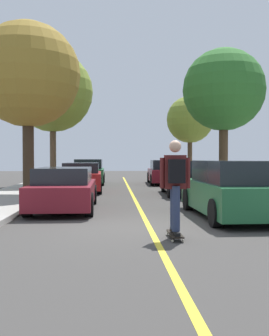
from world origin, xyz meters
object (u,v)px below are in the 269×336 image
at_px(parked_car_right_near, 186,178).
at_px(street_tree_left_near, 53,92).
at_px(parked_car_right_nearest, 231,190).
at_px(street_tree_left_nearest, 28,75).
at_px(parked_car_left_far, 89,172).
at_px(parked_car_right_far, 165,172).
at_px(parked_car_left_nearest, 64,189).
at_px(skateboard, 175,234).
at_px(parked_car_left_near, 82,177).
at_px(street_tree_right_nearest, 224,90).
at_px(skateboarder, 175,181).
at_px(street_tree_right_near, 190,120).

bearing_deg(parked_car_right_near, street_tree_left_near, 140.01).
height_order(parked_car_right_nearest, street_tree_left_near, street_tree_left_near).
bearing_deg(parked_car_right_near, street_tree_left_nearest, -170.07).
bearing_deg(parked_car_right_near, parked_car_left_far, 121.61).
bearing_deg(street_tree_left_nearest, parked_car_right_nearest, -40.95).
height_order(parked_car_left_far, parked_car_right_nearest, same).
xyz_separation_m(parked_car_right_far, street_tree_left_near, (-6.29, -1.74, 4.40)).
bearing_deg(parked_car_left_nearest, parked_car_right_near, 46.67).
bearing_deg(parked_car_right_near, skateboard, -101.45).
distance_m(parked_car_left_nearest, street_tree_left_near, 11.14).
bearing_deg(parked_car_right_far, parked_car_left_near, -130.71).
relative_size(parked_car_left_far, parked_car_right_nearest, 0.97).
xyz_separation_m(parked_car_left_nearest, street_tree_right_nearest, (6.29, 5.56, 3.89)).
bearing_deg(parked_car_right_nearest, skateboard, -125.18).
xyz_separation_m(skateboard, skateboarder, (0.00, -0.03, 1.02)).
distance_m(parked_car_left_near, skateboard, 11.35).
xyz_separation_m(street_tree_left_near, skateboarder, (4.43, -14.53, -3.98)).
bearing_deg(parked_car_right_near, parked_car_right_nearest, -89.99).
xyz_separation_m(parked_car_left_nearest, parked_car_left_far, (-0.00, 12.06, 0.10)).
bearing_deg(skateboarder, parked_car_right_near, 78.59).
bearing_deg(parked_car_left_near, parked_car_right_near, -21.89).
height_order(parked_car_right_near, street_tree_left_nearest, street_tree_left_nearest).
bearing_deg(street_tree_right_near, street_tree_left_nearest, -129.66).
relative_size(street_tree_left_near, street_tree_right_near, 1.34).
relative_size(parked_car_right_nearest, street_tree_right_near, 0.84).
distance_m(parked_car_left_far, parked_car_right_far, 4.50).
height_order(parked_car_left_near, parked_car_right_near, parked_car_right_near).
xyz_separation_m(parked_car_right_nearest, parked_car_right_near, (-0.00, 6.57, -0.03)).
bearing_deg(parked_car_right_far, parked_car_right_nearest, -89.99).
bearing_deg(parked_car_left_far, parked_car_right_nearest, -72.04).
bearing_deg(skateboard, parked_car_left_near, 103.39).
bearing_deg(skateboard, street_tree_right_near, 78.40).
height_order(parked_car_left_far, parked_car_right_near, parked_car_left_far).
relative_size(street_tree_left_nearest, skateboard, 7.84).
bearing_deg(street_tree_left_nearest, parked_car_left_far, 77.89).
bearing_deg(parked_car_left_near, skateboard, -76.61).
relative_size(street_tree_left_near, street_tree_right_nearest, 1.15).
bearing_deg(street_tree_left_near, parked_car_left_nearest, -79.81).
distance_m(parked_car_left_nearest, parked_car_right_near, 6.55).
xyz_separation_m(parked_car_right_near, street_tree_right_nearest, (1.80, 0.80, 3.82)).
height_order(skateboard, skateboarder, skateboarder).
relative_size(street_tree_right_nearest, street_tree_right_near, 1.17).
relative_size(parked_car_right_nearest, street_tree_left_near, 0.62).
bearing_deg(parked_car_right_far, street_tree_right_nearest, -73.81).
height_order(parked_car_right_far, street_tree_right_near, street_tree_right_near).
distance_m(parked_car_left_far, street_tree_left_near, 5.14).
distance_m(parked_car_right_near, street_tree_left_near, 9.32).
xyz_separation_m(parked_car_left_nearest, parked_car_right_nearest, (4.49, -1.81, 0.10)).
distance_m(parked_car_left_far, street_tree_left_nearest, 9.47).
xyz_separation_m(parked_car_left_near, parked_car_right_far, (4.49, 5.22, 0.03)).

